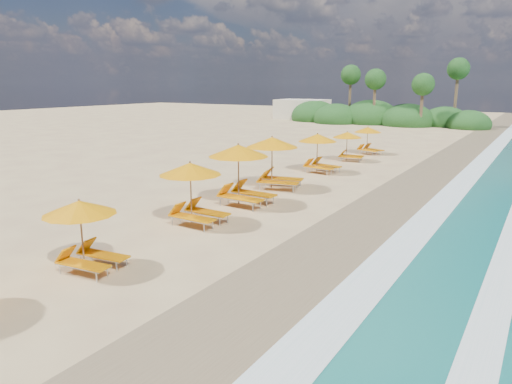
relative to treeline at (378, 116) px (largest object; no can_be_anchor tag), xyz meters
name	(u,v)px	position (x,y,z in m)	size (l,w,h in m)	color
ground	(256,223)	(9.94, -45.51, -1.00)	(160.00, 160.00, 0.00)	tan
wet_sand	(356,240)	(13.94, -45.51, -0.99)	(4.00, 160.00, 0.01)	olive
surf_foam	(440,255)	(16.64, -45.51, -0.97)	(4.00, 160.00, 0.01)	white
station_3	(86,230)	(8.30, -51.97, 0.17)	(2.41, 2.28, 2.07)	olive
station_4	(195,189)	(8.04, -46.81, 0.34)	(2.57, 2.38, 2.39)	olive
station_5	(242,170)	(7.94, -43.44, 0.51)	(2.96, 2.75, 2.69)	olive
station_6	(276,159)	(7.58, -39.85, 0.49)	(3.28, 3.17, 2.65)	olive
station_7	(320,150)	(7.64, -34.68, 0.31)	(2.75, 2.61, 2.33)	olive
station_8	(349,144)	(7.58, -29.78, 0.13)	(2.41, 2.30, 2.02)	olive
station_9	(369,139)	(7.68, -25.96, 0.15)	(2.60, 2.54, 2.05)	olive
treeline	(378,116)	(0.00, 0.00, 0.00)	(25.80, 8.80, 9.74)	#163D14
beach_building	(302,109)	(-12.06, 2.49, 0.40)	(7.00, 5.00, 2.80)	beige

